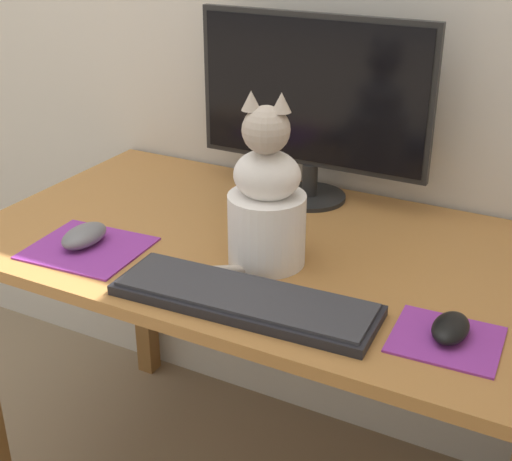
{
  "coord_description": "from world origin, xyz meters",
  "views": [
    {
      "loc": [
        0.59,
        -1.17,
        1.35
      ],
      "look_at": [
        0.05,
        -0.16,
        0.81
      ],
      "focal_mm": 50.0,
      "sensor_mm": 36.0,
      "label": 1
    }
  ],
  "objects_px": {
    "cat": "(266,203)",
    "keyboard": "(244,299)",
    "monitor": "(312,101)",
    "computer_mouse_left": "(84,236)",
    "computer_mouse_right": "(451,328)"
  },
  "relations": [
    {
      "from": "cat",
      "to": "keyboard",
      "type": "bearing_deg",
      "value": -90.64
    },
    {
      "from": "monitor",
      "to": "computer_mouse_left",
      "type": "xyz_separation_m",
      "value": [
        -0.3,
        -0.44,
        -0.21
      ]
    },
    {
      "from": "keyboard",
      "to": "computer_mouse_left",
      "type": "relative_size",
      "value": 4.21
    },
    {
      "from": "monitor",
      "to": "keyboard",
      "type": "xyz_separation_m",
      "value": [
        0.09,
        -0.49,
        -0.22
      ]
    },
    {
      "from": "monitor",
      "to": "keyboard",
      "type": "distance_m",
      "value": 0.55
    },
    {
      "from": "computer_mouse_right",
      "to": "cat",
      "type": "xyz_separation_m",
      "value": [
        -0.38,
        0.1,
        0.11
      ]
    },
    {
      "from": "monitor",
      "to": "computer_mouse_left",
      "type": "distance_m",
      "value": 0.57
    },
    {
      "from": "computer_mouse_left",
      "to": "cat",
      "type": "height_order",
      "value": "cat"
    },
    {
      "from": "monitor",
      "to": "computer_mouse_right",
      "type": "xyz_separation_m",
      "value": [
        0.44,
        -0.43,
        -0.21
      ]
    },
    {
      "from": "computer_mouse_right",
      "to": "keyboard",
      "type": "bearing_deg",
      "value": -169.55
    },
    {
      "from": "computer_mouse_left",
      "to": "computer_mouse_right",
      "type": "xyz_separation_m",
      "value": [
        0.74,
        0.01,
        -0.0
      ]
    },
    {
      "from": "computer_mouse_right",
      "to": "cat",
      "type": "bearing_deg",
      "value": 165.96
    },
    {
      "from": "computer_mouse_left",
      "to": "cat",
      "type": "xyz_separation_m",
      "value": [
        0.36,
        0.11,
        0.1
      ]
    },
    {
      "from": "cat",
      "to": "computer_mouse_right",
      "type": "bearing_deg",
      "value": -28.48
    },
    {
      "from": "monitor",
      "to": "keyboard",
      "type": "bearing_deg",
      "value": -79.03
    }
  ]
}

